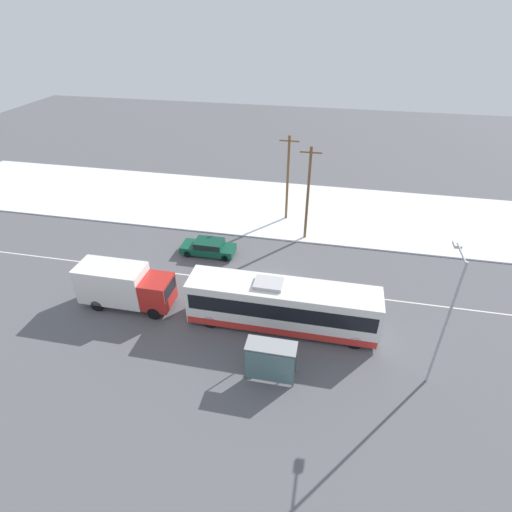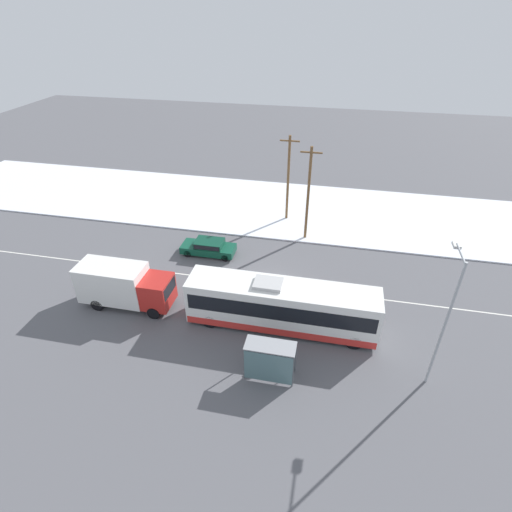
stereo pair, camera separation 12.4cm
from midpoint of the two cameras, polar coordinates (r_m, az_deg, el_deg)
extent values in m
plane|color=#56565B|center=(30.76, 2.09, -4.19)|extent=(120.00, 120.00, 0.00)
cube|color=silver|center=(42.05, 5.31, 6.73)|extent=(80.00, 13.04, 0.12)
cube|color=silver|center=(30.75, 2.09, -4.19)|extent=(60.00, 0.12, 0.00)
cube|color=white|center=(26.23, 3.83, -6.99)|extent=(12.41, 2.55, 2.97)
cube|color=black|center=(26.00, 3.86, -6.39)|extent=(11.91, 2.57, 1.13)
cube|color=red|center=(27.02, 3.73, -8.97)|extent=(12.29, 2.57, 0.53)
cube|color=#B2B2B2|center=(25.34, 1.87, -3.95)|extent=(1.80, 1.40, 0.24)
cylinder|color=black|center=(26.22, 13.99, -11.86)|extent=(1.00, 0.28, 1.00)
cylinder|color=black|center=(27.90, 14.00, -8.62)|extent=(1.00, 0.28, 1.00)
cylinder|color=black|center=(27.04, -6.46, -9.22)|extent=(1.00, 0.28, 1.00)
cylinder|color=black|center=(28.67, -5.10, -6.26)|extent=(1.00, 0.28, 1.00)
cube|color=silver|center=(29.72, -19.63, -3.54)|extent=(4.69, 2.30, 2.66)
cube|color=red|center=(28.45, -13.76, -4.94)|extent=(1.90, 2.18, 2.08)
cube|color=black|center=(27.85, -12.12, -4.55)|extent=(0.06, 1.96, 0.91)
cylinder|color=black|center=(28.42, -14.29, -7.89)|extent=(0.90, 0.26, 0.90)
cylinder|color=black|center=(29.82, -12.71, -5.42)|extent=(0.90, 0.26, 0.90)
cylinder|color=black|center=(30.32, -21.60, -6.49)|extent=(0.90, 0.26, 0.90)
cylinder|color=black|center=(31.63, -19.77, -4.24)|extent=(0.90, 0.26, 0.90)
cube|color=#0F4733|center=(34.36, -6.71, 1.06)|extent=(4.58, 1.80, 0.61)
cube|color=#0D3C2B|center=(34.04, -6.59, 1.82)|extent=(2.38, 1.66, 0.49)
cube|color=black|center=(34.03, -6.59, 1.84)|extent=(2.19, 1.69, 0.39)
cylinder|color=black|center=(34.34, -9.61, 0.36)|extent=(0.64, 0.22, 0.64)
cylinder|color=black|center=(35.58, -8.75, 1.70)|extent=(0.64, 0.22, 0.64)
cylinder|color=black|center=(33.38, -4.34, -0.26)|extent=(0.64, 0.22, 0.64)
cylinder|color=black|center=(34.66, -3.64, 1.14)|extent=(0.64, 0.22, 0.64)
cylinder|color=#23232D|center=(24.77, 1.88, -14.31)|extent=(0.12, 0.12, 0.76)
cylinder|color=#23232D|center=(24.75, 2.43, -14.39)|extent=(0.12, 0.12, 0.76)
cube|color=maroon|center=(24.25, 2.19, -13.24)|extent=(0.40, 0.22, 0.63)
sphere|color=#8E6647|center=(23.93, 2.21, -12.50)|extent=(0.26, 0.26, 0.26)
cylinder|color=maroon|center=(24.31, 1.59, -13.21)|extent=(0.10, 0.10, 0.60)
cylinder|color=maroon|center=(24.25, 2.78, -13.37)|extent=(0.10, 0.10, 0.60)
cube|color=gray|center=(22.67, 2.24, -12.69)|extent=(2.87, 1.20, 0.06)
cube|color=slate|center=(23.14, 1.91, -15.72)|extent=(2.75, 0.04, 2.16)
cylinder|color=#474C51|center=(24.10, -0.94, -13.26)|extent=(0.08, 0.08, 2.34)
cylinder|color=#474C51|center=(23.82, 5.82, -14.20)|extent=(0.08, 0.08, 2.34)
cylinder|color=#474C51|center=(23.36, -1.56, -15.21)|extent=(0.08, 0.08, 2.34)
cylinder|color=#474C51|center=(23.07, 5.47, -16.21)|extent=(0.08, 0.08, 2.34)
cylinder|color=#9EA3A8|center=(23.26, 25.38, -9.31)|extent=(0.14, 0.14, 8.26)
cylinder|color=#9EA3A8|center=(21.82, 27.40, 0.25)|extent=(0.10, 1.95, 0.10)
cube|color=silver|center=(22.66, 26.88, 1.41)|extent=(0.36, 0.60, 0.16)
cylinder|color=brown|center=(35.01, 7.56, 8.59)|extent=(0.24, 0.24, 8.54)
cube|color=brown|center=(33.64, 8.03, 14.44)|extent=(1.80, 0.12, 0.12)
cylinder|color=brown|center=(38.37, 4.70, 10.83)|extent=(0.24, 0.24, 8.33)
cube|color=brown|center=(37.15, 4.96, 16.07)|extent=(1.80, 0.12, 0.12)
camera|label=1|loc=(0.06, -89.89, 0.07)|focal=28.00mm
camera|label=2|loc=(0.06, 90.11, -0.07)|focal=28.00mm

